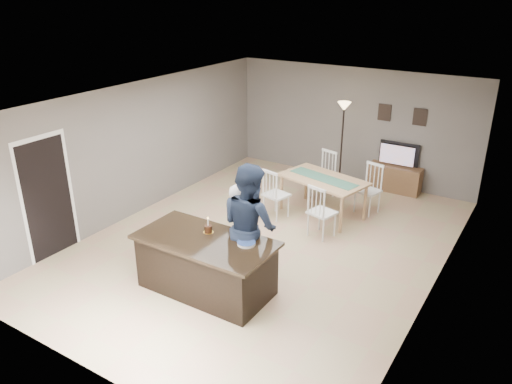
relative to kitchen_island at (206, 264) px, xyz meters
The scene contains 14 objects.
floor 1.86m from the kitchen_island, 90.00° to the left, with size 8.00×8.00×0.00m, color tan.
room_shell 2.18m from the kitchen_island, 90.00° to the left, with size 8.00×8.00×8.00m.
kitchen_island is the anchor object (origin of this frame).
tv_console 5.70m from the kitchen_island, 77.84° to the left, with size 1.20×0.40×0.60m, color brown.
television 5.78m from the kitchen_island, 77.99° to the left, with size 0.91×0.12×0.53m, color black.
tv_screen_glow 5.70m from the kitchen_island, 77.82° to the left, with size 0.78×0.78×0.00m, color orange.
picture_frames 6.03m from the kitchen_island, 78.74° to the left, with size 1.10×0.02×0.38m.
doorway 3.14m from the kitchen_island, behind, with size 0.00×2.10×2.65m.
woman 0.76m from the kitchen_island, 72.21° to the left, with size 0.59×0.39×1.63m, color silver.
man 0.90m from the kitchen_island, 50.87° to the left, with size 0.98×0.77×2.02m, color #1A243A.
birthday_cake 0.55m from the kitchen_island, 114.04° to the left, with size 0.16×0.16×0.25m.
plate_stack 0.80m from the kitchen_island, 16.70° to the left, with size 0.28×0.28×0.04m.
dining_table 3.51m from the kitchen_island, 84.43° to the left, with size 2.05×2.27×1.05m.
floor_lamp 5.28m from the kitchen_island, 89.87° to the left, with size 0.30×0.30×2.02m.
Camera 1 is at (4.19, -7.04, 4.47)m, focal length 35.00 mm.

